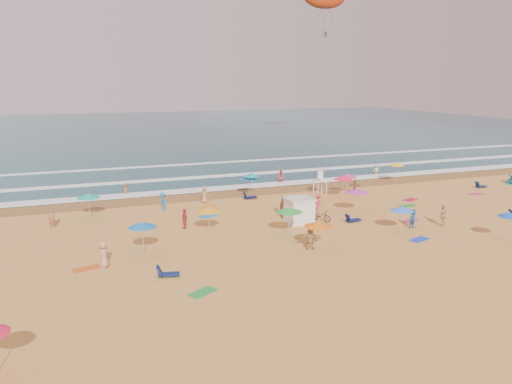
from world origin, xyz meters
name	(u,v)px	position (x,y,z in m)	size (l,w,h in m)	color
ground	(309,221)	(0.00, 0.00, 0.00)	(220.00, 220.00, 0.00)	gold
ocean	(152,130)	(0.00, 84.00, 0.00)	(220.00, 140.00, 0.18)	#0C4756
wet_sand	(257,191)	(0.00, 12.50, 0.01)	(220.00, 220.00, 0.00)	olive
surf_foam	(232,176)	(0.00, 21.32, 0.10)	(200.00, 18.70, 0.05)	white
cabana	(299,211)	(-0.96, -0.01, 1.00)	(2.00, 2.00, 2.00)	white
cabana_roof	(299,199)	(-0.96, -0.01, 2.06)	(2.20, 2.20, 0.12)	silver
bicycle	(321,216)	(0.94, -0.31, 0.49)	(0.65, 1.87, 0.98)	black
lifeguard_stand	(320,185)	(5.67, 8.86, 1.05)	(1.20, 1.20, 2.10)	white
beach_umbrellas	(325,195)	(1.67, 0.34, 2.10)	(53.13, 29.07, 0.81)	blue
loungers	(377,224)	(4.65, -3.23, 0.17)	(52.24, 21.47, 0.34)	#0E194A
towels	(352,220)	(3.64, -1.00, 0.01)	(42.23, 20.28, 0.03)	#D5541A
beachgoers	(277,201)	(-0.89, 4.94, 0.77)	(38.97, 23.81, 2.14)	brown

